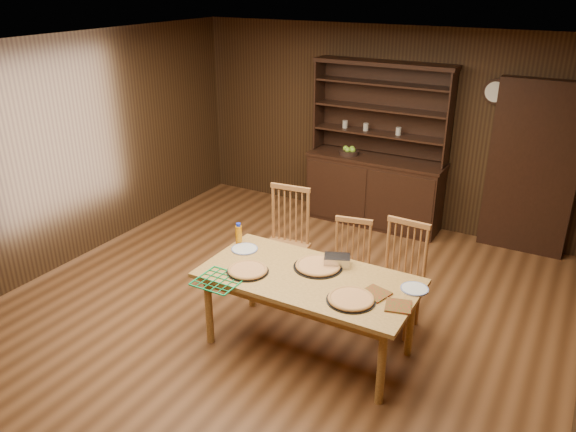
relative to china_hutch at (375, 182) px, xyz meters
The scene contains 20 objects.
floor 2.82m from the china_hutch, 89.99° to the right, with size 6.00×6.00×0.00m, color brown.
room_shell 2.92m from the china_hutch, 89.99° to the right, with size 6.00×6.00×6.00m.
china_hutch is the anchor object (origin of this frame).
doorway 1.96m from the china_hutch, ahead, with size 1.00×0.18×2.10m, color black.
wall_clock 1.89m from the china_hutch, ahead, with size 0.30×0.05×0.30m.
dining_table 3.02m from the china_hutch, 79.87° to the right, with size 1.90×0.95×0.75m.
chair_left 2.09m from the china_hutch, 95.35° to the right, with size 0.51×0.49×1.14m.
chair_center 2.22m from the china_hutch, 74.97° to the right, with size 0.46×0.44×0.96m.
chair_right 2.46m from the china_hutch, 62.95° to the right, with size 0.46×0.44×1.07m.
pizza_left 3.17m from the china_hutch, 89.54° to the right, with size 0.38×0.38×0.04m.
pizza_right 3.32m from the china_hutch, 72.22° to the right, with size 0.40×0.40×0.04m.
pizza_center 2.84m from the china_hutch, 79.21° to the right, with size 0.44×0.44×0.04m.
cooling_rack 3.43m from the china_hutch, 91.73° to the right, with size 0.36×0.36×0.02m, color #0B9745, non-canonical shape.
plate_left 2.83m from the china_hutch, 94.85° to the right, with size 0.26×0.26×0.02m.
plate_right 3.08m from the china_hutch, 62.82° to the right, with size 0.24×0.24×0.02m.
foil_dish 2.76m from the china_hutch, 76.07° to the right, with size 0.23×0.17×0.09m, color silver.
juice_bottle 2.76m from the china_hutch, 97.61° to the right, with size 0.06×0.06×0.21m.
pot_holder_a 3.36m from the china_hutch, 65.77° to the right, with size 0.20×0.20×0.02m, color #B21415.
pot_holder_b 3.19m from the china_hutch, 68.89° to the right, with size 0.21×0.21×0.02m, color #B21415.
fruit_bowl 0.54m from the china_hutch, 169.54° to the right, with size 0.26×0.26×0.12m.
Camera 1 is at (2.47, -4.04, 3.17)m, focal length 35.00 mm.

